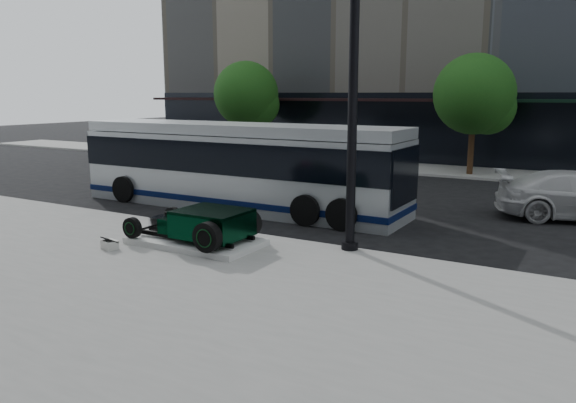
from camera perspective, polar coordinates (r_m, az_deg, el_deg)
The scene contains 9 objects.
ground at distance 16.69m, azimuth 4.85°, elevation -2.79°, with size 120.00×120.00×0.00m, color black.
sidewalk_near at distance 8.93m, azimuth -26.66°, elevation -16.07°, with size 70.00×17.00×0.12m, color gray.
sidewalk_far at distance 29.75m, azimuth 16.47°, elevation 2.96°, with size 70.00×4.00×0.12m, color gray.
street_trees at distance 28.34m, azimuth 18.70°, elevation 9.99°, with size 29.80×3.80×5.70m.
display_plinth at distance 14.70m, azimuth -9.32°, elevation -4.00°, with size 3.40×1.80×0.15m, color silver.
hot_rod at distance 14.37m, azimuth -8.35°, elevation -2.25°, with size 3.22×2.00×0.81m.
info_plaque at distance 14.73m, azimuth -17.66°, elevation -4.15°, with size 0.46×0.39×0.31m.
lamppost at distance 13.62m, azimuth 6.59°, elevation 9.58°, with size 0.42×0.42×7.62m.
transit_bus at distance 19.62m, azimuth -5.10°, elevation 3.68°, with size 12.12×2.88×2.92m.
Camera 1 is at (6.87, -14.68, 3.94)m, focal length 35.00 mm.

